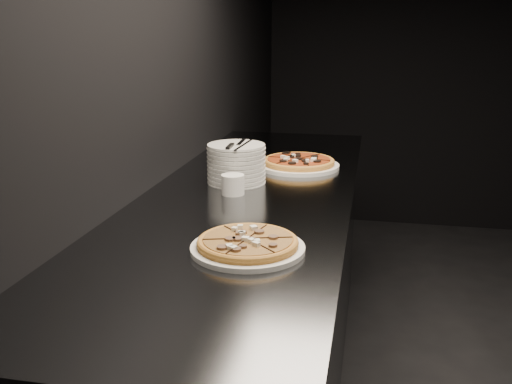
% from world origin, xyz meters
% --- Properties ---
extents(wall_left, '(0.02, 5.00, 2.80)m').
position_xyz_m(wall_left, '(-2.50, 0.00, 1.40)').
color(wall_left, black).
rests_on(wall_left, floor).
extents(counter, '(0.74, 2.44, 0.92)m').
position_xyz_m(counter, '(-2.13, 0.00, 0.46)').
color(counter, '#585A5F').
rests_on(counter, floor).
extents(pizza_mushroom, '(0.34, 0.34, 0.04)m').
position_xyz_m(pizza_mushroom, '(-2.01, -0.57, 0.94)').
color(pizza_mushroom, white).
rests_on(pizza_mushroom, counter).
extents(pizza_tomato, '(0.34, 0.34, 0.04)m').
position_xyz_m(pizza_tomato, '(-2.00, 0.40, 0.94)').
color(pizza_tomato, white).
rests_on(pizza_tomato, counter).
extents(plate_stack, '(0.22, 0.22, 0.15)m').
position_xyz_m(plate_stack, '(-2.21, 0.11, 0.99)').
color(plate_stack, white).
rests_on(plate_stack, counter).
extents(cutlery, '(0.09, 0.23, 0.01)m').
position_xyz_m(cutlery, '(-2.20, 0.09, 1.07)').
color(cutlery, '#B9BBC0').
rests_on(cutlery, plate_stack).
extents(ramekin, '(0.08, 0.08, 0.07)m').
position_xyz_m(ramekin, '(-2.18, -0.06, 0.96)').
color(ramekin, white).
rests_on(ramekin, counter).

